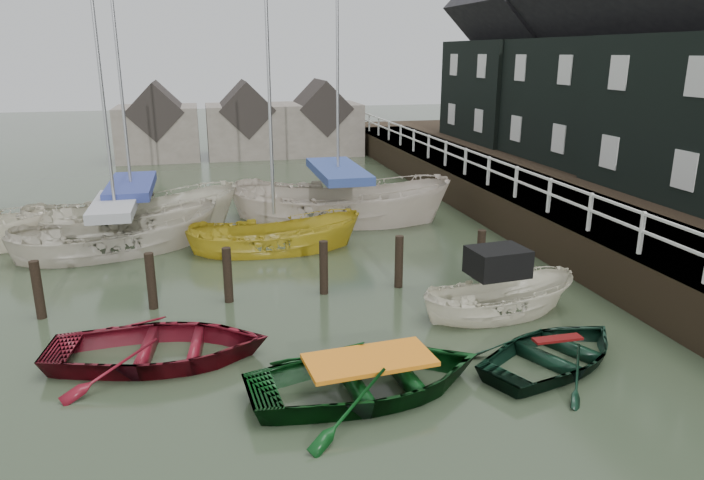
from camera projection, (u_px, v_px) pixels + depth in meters
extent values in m
plane|color=#293421|center=(295.00, 350.00, 13.05)|extent=(120.00, 120.00, 0.00)
cube|color=black|center=(501.00, 175.00, 24.07)|extent=(3.00, 32.00, 0.20)
cube|color=silver|center=(466.00, 150.00, 23.44)|extent=(0.06, 32.00, 0.06)
cube|color=silver|center=(465.00, 160.00, 23.55)|extent=(0.06, 32.00, 0.06)
cube|color=black|center=(622.00, 203.00, 25.70)|extent=(14.00, 38.00, 1.50)
cube|color=black|center=(603.00, 100.00, 26.41)|extent=(6.00, 7.00, 5.00)
cube|color=black|center=(523.00, 91.00, 32.94)|extent=(6.40, 7.00, 5.00)
cube|color=black|center=(529.00, 5.00, 31.71)|extent=(6.52, 7.14, 6.52)
cylinder|color=black|center=(39.00, 298.00, 14.47)|extent=(0.22, 0.22, 1.80)
cylinder|color=black|center=(152.00, 289.00, 15.03)|extent=(0.22, 0.22, 1.80)
cylinder|color=black|center=(228.00, 283.00, 15.43)|extent=(0.22, 0.22, 1.80)
cylinder|color=black|center=(324.00, 275.00, 15.96)|extent=(0.22, 0.22, 1.80)
cylinder|color=black|center=(399.00, 269.00, 16.41)|extent=(0.22, 0.22, 1.80)
cylinder|color=black|center=(480.00, 262.00, 16.92)|extent=(0.22, 0.22, 1.80)
cube|color=#665B51|center=(158.00, 133.00, 35.94)|extent=(4.50, 4.00, 3.00)
cube|color=#282321|center=(156.00, 110.00, 35.57)|extent=(3.18, 4.08, 3.18)
cube|color=#665B51|center=(246.00, 130.00, 37.05)|extent=(4.50, 4.00, 3.00)
cube|color=#282321|center=(245.00, 108.00, 36.68)|extent=(3.18, 4.08, 3.18)
cube|color=#665B51|center=(321.00, 128.00, 38.06)|extent=(4.50, 4.00, 3.00)
cube|color=#282321|center=(321.00, 107.00, 37.68)|extent=(3.18, 4.08, 3.18)
imported|color=#5B0D17|center=(161.00, 361.00, 12.58)|extent=(4.64, 3.55, 0.90)
imported|color=black|center=(369.00, 393.00, 11.41)|extent=(4.66, 3.51, 0.91)
imported|color=black|center=(555.00, 364.00, 12.46)|extent=(4.35, 3.84, 0.75)
imported|color=beige|center=(498.00, 315.00, 14.80)|extent=(4.01, 1.82, 1.50)
cube|color=black|center=(498.00, 262.00, 14.62)|extent=(1.39, 1.12, 0.65)
imported|color=#BCB3A1|center=(120.00, 251.00, 19.54)|extent=(6.70, 3.96, 2.43)
cylinder|color=#B2B2B7|center=(101.00, 80.00, 18.05)|extent=(0.10, 0.10, 7.66)
cube|color=#939499|center=(115.00, 205.00, 19.12)|extent=(3.67, 2.14, 0.30)
imported|color=beige|center=(136.00, 233.00, 21.48)|extent=(7.45, 3.82, 2.74)
cylinder|color=#B2B2B7|center=(117.00, 54.00, 19.79)|extent=(0.10, 0.10, 8.76)
cube|color=navy|center=(131.00, 186.00, 21.01)|extent=(4.09, 2.05, 0.30)
imported|color=gold|center=(275.00, 249.00, 19.68)|extent=(5.46, 2.21, 2.08)
cylinder|color=#B2B2B7|center=(269.00, 74.00, 18.14)|extent=(0.10, 0.10, 8.38)
imported|color=beige|center=(338.00, 220.00, 23.13)|extent=(8.61, 5.54, 3.11)
cylinder|color=#B2B2B7|center=(337.00, 39.00, 21.30)|extent=(0.10, 0.10, 9.31)
cube|color=navy|center=(338.00, 171.00, 22.61)|extent=(4.71, 2.99, 0.30)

